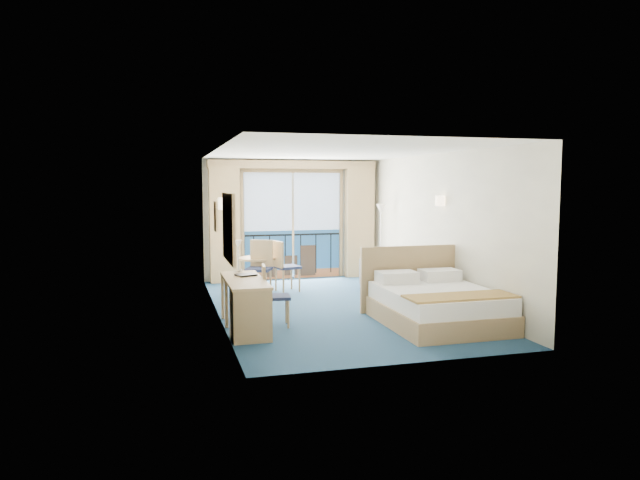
{
  "coord_description": "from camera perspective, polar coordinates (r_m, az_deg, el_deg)",
  "views": [
    {
      "loc": [
        -2.85,
        -9.39,
        2.14
      ],
      "look_at": [
        -0.19,
        0.2,
        1.17
      ],
      "focal_mm": 32.0,
      "sensor_mm": 36.0,
      "label": 1
    }
  ],
  "objects": [
    {
      "name": "floor",
      "position": [
        10.04,
        1.38,
        -6.73
      ],
      "size": [
        6.5,
        6.5,
        0.0
      ],
      "primitive_type": "plane",
      "color": "navy",
      "rests_on": "ground"
    },
    {
      "name": "room_walls",
      "position": [
        9.82,
        1.4,
        3.45
      ],
      "size": [
        4.04,
        6.54,
        2.72
      ],
      "color": "white",
      "rests_on": "ground"
    },
    {
      "name": "balcony_door",
      "position": [
        12.96,
        -2.76,
        1.15
      ],
      "size": [
        2.36,
        0.03,
        2.52
      ],
      "color": "navy",
      "rests_on": "room_walls"
    },
    {
      "name": "curtain_left",
      "position": [
        12.56,
        -9.5,
        1.55
      ],
      "size": [
        0.65,
        0.22,
        2.55
      ],
      "primitive_type": "cube",
      "color": "tan",
      "rests_on": "room_walls"
    },
    {
      "name": "curtain_right",
      "position": [
        13.24,
        3.97,
        1.82
      ],
      "size": [
        0.65,
        0.22,
        2.55
      ],
      "primitive_type": "cube",
      "color": "tan",
      "rests_on": "room_walls"
    },
    {
      "name": "pelmet",
      "position": [
        12.82,
        -2.65,
        7.54
      ],
      "size": [
        3.8,
        0.25,
        0.18
      ],
      "primitive_type": "cube",
      "color": "tan",
      "rests_on": "room_walls"
    },
    {
      "name": "mirror",
      "position": [
        7.96,
        -9.11,
        1.24
      ],
      "size": [
        0.05,
        1.25,
        0.95
      ],
      "color": "tan",
      "rests_on": "room_walls"
    },
    {
      "name": "wall_print",
      "position": [
        9.89,
        -10.37,
        2.35
      ],
      "size": [
        0.04,
        0.42,
        0.52
      ],
      "color": "tan",
      "rests_on": "room_walls"
    },
    {
      "name": "sconce_left",
      "position": [
        8.84,
        -9.59,
        3.61
      ],
      "size": [
        0.18,
        0.18,
        0.18
      ],
      "primitive_type": "cylinder",
      "color": "beige",
      "rests_on": "room_walls"
    },
    {
      "name": "sconce_right",
      "position": [
        10.41,
        11.94,
        3.86
      ],
      "size": [
        0.18,
        0.18,
        0.18
      ],
      "primitive_type": "cylinder",
      "color": "beige",
      "rests_on": "room_walls"
    },
    {
      "name": "bed",
      "position": [
        9.0,
        11.52,
        -6.28
      ],
      "size": [
        1.76,
        2.1,
        1.11
      ],
      "color": "tan",
      "rests_on": "ground"
    },
    {
      "name": "nightstand",
      "position": [
        10.3,
        11.46,
        -4.92
      ],
      "size": [
        0.43,
        0.41,
        0.57
      ],
      "primitive_type": "cube",
      "color": "#9B8052",
      "rests_on": "ground"
    },
    {
      "name": "phone",
      "position": [
        10.26,
        11.41,
        -3.13
      ],
      "size": [
        0.2,
        0.17,
        0.08
      ],
      "primitive_type": "cube",
      "rotation": [
        0.0,
        0.0,
        0.22
      ],
      "color": "white",
      "rests_on": "nightstand"
    },
    {
      "name": "armchair",
      "position": [
        11.74,
        6.17,
        -3.38
      ],
      "size": [
        0.79,
        0.8,
        0.64
      ],
      "primitive_type": "imported",
      "rotation": [
        0.0,
        0.0,
        3.31
      ],
      "color": "#3F444D",
      "rests_on": "ground"
    },
    {
      "name": "floor_lamp",
      "position": [
        12.48,
        6.1,
        1.69
      ],
      "size": [
        0.24,
        0.24,
        1.71
      ],
      "color": "silver",
      "rests_on": "ground"
    },
    {
      "name": "desk",
      "position": [
        8.1,
        -7.09,
        -6.74
      ],
      "size": [
        0.56,
        1.62,
        0.76
      ],
      "color": "tan",
      "rests_on": "ground"
    },
    {
      "name": "desk_chair",
      "position": [
        8.66,
        -4.92,
        -5.19
      ],
      "size": [
        0.46,
        0.45,
        0.94
      ],
      "rotation": [
        0.0,
        0.0,
        1.45
      ],
      "color": "#1B2240",
      "rests_on": "ground"
    },
    {
      "name": "folder",
      "position": [
        8.73,
        -7.42,
        -3.48
      ],
      "size": [
        0.34,
        0.3,
        0.03
      ],
      "primitive_type": "cube",
      "rotation": [
        0.0,
        0.0,
        0.35
      ],
      "color": "black",
      "rests_on": "desk"
    },
    {
      "name": "desk_lamp",
      "position": [
        8.98,
        -8.19,
        -0.94
      ],
      "size": [
        0.13,
        0.13,
        0.5
      ],
      "color": "silver",
      "rests_on": "desk"
    },
    {
      "name": "round_table",
      "position": [
        11.57,
        -6.31,
        -2.55
      ],
      "size": [
        0.75,
        0.75,
        0.68
      ],
      "color": "tan",
      "rests_on": "ground"
    },
    {
      "name": "table_chair_a",
      "position": [
        11.4,
        -3.68,
        -2.32
      ],
      "size": [
        0.54,
        0.53,
        1.02
      ],
      "rotation": [
        0.0,
        0.0,
        1.81
      ],
      "color": "#1B2240",
      "rests_on": "ground"
    },
    {
      "name": "table_chair_b",
      "position": [
        11.17,
        -6.01,
        -2.4
      ],
      "size": [
        0.61,
        0.61,
        1.06
      ],
      "rotation": [
        0.0,
        0.0,
        -0.43
      ],
      "color": "#1B2240",
      "rests_on": "ground"
    }
  ]
}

